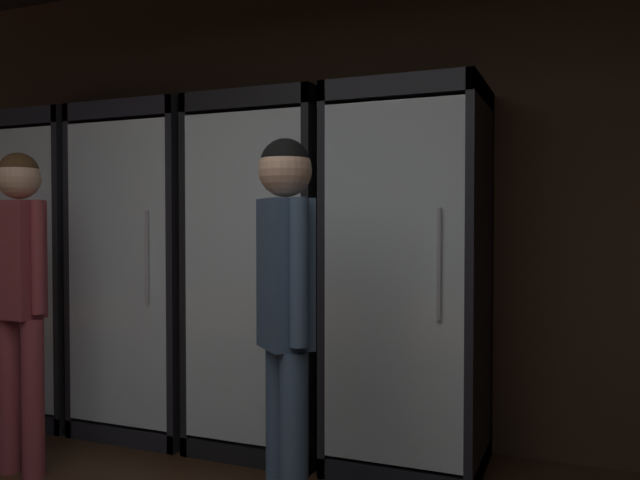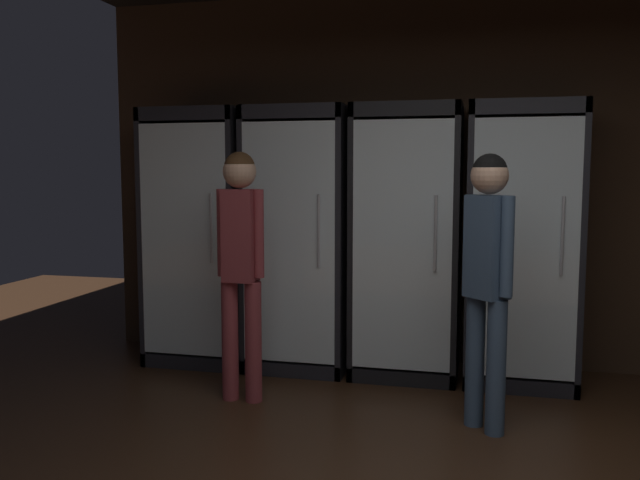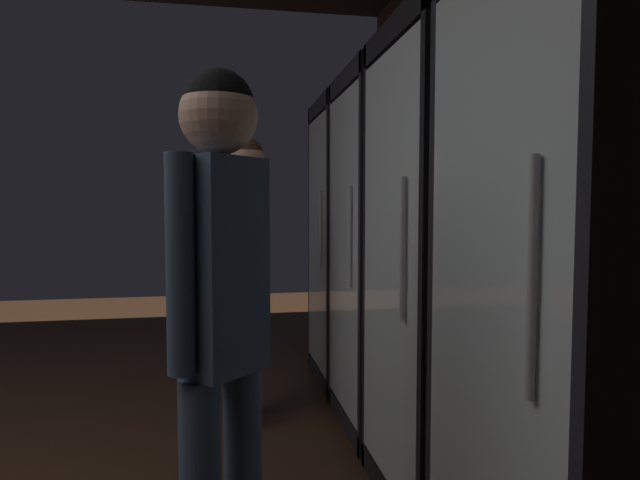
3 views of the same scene
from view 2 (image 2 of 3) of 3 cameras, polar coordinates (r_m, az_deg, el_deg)
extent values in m
cube|color=#382619|center=(5.13, 14.10, 5.04)|extent=(6.00, 0.06, 2.80)
cube|color=black|center=(5.49, -8.77, 0.61)|extent=(0.74, 0.04, 1.92)
cube|color=black|center=(5.36, -13.49, 0.38)|extent=(0.04, 0.65, 1.92)
cube|color=black|center=(5.08, -6.42, 0.21)|extent=(0.04, 0.65, 1.92)
cube|color=black|center=(5.20, -10.24, 10.32)|extent=(0.74, 0.65, 0.10)
cube|color=black|center=(5.38, -9.87, -9.39)|extent=(0.74, 0.65, 0.10)
cube|color=white|center=(5.47, -8.89, 0.58)|extent=(0.66, 0.02, 1.68)
cube|color=silver|center=(4.93, -11.52, -0.06)|extent=(0.66, 0.02, 1.68)
cylinder|color=#B2B2B7|center=(4.81, -9.27, 0.98)|extent=(0.02, 0.02, 0.50)
cube|color=silver|center=(5.36, -9.88, -8.67)|extent=(0.64, 0.57, 0.02)
cylinder|color=#336B38|center=(5.42, -12.19, -7.21)|extent=(0.07, 0.07, 0.23)
cylinder|color=#336B38|center=(5.39, -12.23, -5.51)|extent=(0.02, 0.02, 0.10)
cylinder|color=beige|center=(5.43, -12.19, -7.43)|extent=(0.07, 0.07, 0.07)
cylinder|color=black|center=(5.37, -10.75, -7.53)|extent=(0.07, 0.07, 0.19)
cylinder|color=black|center=(5.34, -10.77, -6.11)|extent=(0.02, 0.02, 0.08)
cylinder|color=tan|center=(5.38, -10.74, -7.74)|extent=(0.08, 0.08, 0.05)
cylinder|color=gray|center=(5.29, -9.11, -7.52)|extent=(0.06, 0.06, 0.22)
cylinder|color=gray|center=(5.26, -9.14, -5.91)|extent=(0.02, 0.02, 0.08)
cylinder|color=beige|center=(5.29, -9.11, -7.41)|extent=(0.07, 0.07, 0.07)
cylinder|color=gray|center=(5.23, -7.51, -7.74)|extent=(0.06, 0.06, 0.21)
cylinder|color=gray|center=(5.20, -7.53, -6.28)|extent=(0.02, 0.02, 0.06)
cylinder|color=white|center=(5.23, -7.50, -7.83)|extent=(0.07, 0.07, 0.07)
cube|color=silver|center=(5.25, -9.99, -2.78)|extent=(0.64, 0.57, 0.02)
cylinder|color=#336B38|center=(5.31, -11.53, -1.39)|extent=(0.08, 0.08, 0.23)
cylinder|color=#336B38|center=(5.29, -11.57, 0.33)|extent=(0.03, 0.03, 0.09)
cylinder|color=beige|center=(5.31, -11.53, -1.47)|extent=(0.08, 0.08, 0.07)
cylinder|color=#9EAD99|center=(5.19, -8.20, -1.70)|extent=(0.07, 0.07, 0.19)
cylinder|color=#9EAD99|center=(5.17, -8.22, -0.19)|extent=(0.03, 0.03, 0.08)
cylinder|color=#B2332D|center=(5.19, -8.20, -1.62)|extent=(0.08, 0.08, 0.06)
cube|color=silver|center=(5.19, -10.10, 3.30)|extent=(0.64, 0.57, 0.02)
cylinder|color=brown|center=(5.23, -11.77, 4.47)|extent=(0.07, 0.07, 0.20)
cylinder|color=brown|center=(5.23, -11.80, 6.03)|extent=(0.02, 0.02, 0.08)
cylinder|color=white|center=(5.23, -11.76, 4.27)|extent=(0.07, 0.07, 0.08)
cylinder|color=#194723|center=(5.14, -8.41, 4.49)|extent=(0.06, 0.06, 0.20)
cylinder|color=#194723|center=(5.13, -8.44, 6.06)|extent=(0.02, 0.02, 0.08)
cylinder|color=tan|center=(5.14, -8.41, 4.49)|extent=(0.07, 0.07, 0.07)
cube|color=black|center=(5.25, -0.79, 0.42)|extent=(0.74, 0.04, 1.92)
cube|color=black|center=(5.06, -5.51, 0.18)|extent=(0.04, 0.65, 1.92)
cube|color=black|center=(4.87, 2.31, -0.01)|extent=(0.04, 0.65, 1.92)
cube|color=black|center=(4.94, -1.70, 10.65)|extent=(0.74, 0.65, 0.10)
cube|color=black|center=(5.13, -1.64, -10.09)|extent=(0.74, 0.65, 0.10)
cube|color=white|center=(5.22, -0.87, 0.39)|extent=(0.66, 0.02, 1.68)
cube|color=silver|center=(4.65, -2.70, -0.30)|extent=(0.66, 0.02, 1.68)
cylinder|color=#B2B2B7|center=(4.56, -0.11, 0.79)|extent=(0.02, 0.02, 0.50)
cube|color=silver|center=(5.11, -1.64, -9.33)|extent=(0.64, 0.57, 0.02)
cylinder|color=#336B38|center=(5.11, -4.28, -8.02)|extent=(0.06, 0.06, 0.21)
cylinder|color=#336B38|center=(5.07, -4.29, -6.45)|extent=(0.02, 0.02, 0.07)
cylinder|color=tan|center=(5.11, -4.28, -8.05)|extent=(0.07, 0.07, 0.08)
cylinder|color=#336B38|center=(5.11, -2.52, -8.04)|extent=(0.07, 0.07, 0.20)
cylinder|color=#336B38|center=(5.08, -2.53, -6.55)|extent=(0.03, 0.03, 0.07)
cylinder|color=#2D2D33|center=(5.12, -2.52, -8.28)|extent=(0.08, 0.08, 0.08)
cylinder|color=brown|center=(5.03, -0.87, -8.24)|extent=(0.07, 0.07, 0.21)
cylinder|color=brown|center=(5.00, -0.87, -6.65)|extent=(0.02, 0.02, 0.08)
cylinder|color=white|center=(5.04, -0.87, -8.58)|extent=(0.07, 0.07, 0.05)
cylinder|color=#336B38|center=(5.01, 0.95, -8.15)|extent=(0.07, 0.07, 0.23)
cylinder|color=#336B38|center=(4.98, 0.96, -6.51)|extent=(0.03, 0.03, 0.06)
cylinder|color=beige|center=(5.02, 0.95, -8.53)|extent=(0.07, 0.07, 0.08)
cube|color=silver|center=(4.99, -1.66, -3.15)|extent=(0.64, 0.57, 0.02)
cylinder|color=brown|center=(5.05, -4.23, -1.59)|extent=(0.08, 0.08, 0.24)
cylinder|color=brown|center=(5.04, -4.25, 0.15)|extent=(0.03, 0.03, 0.07)
cylinder|color=tan|center=(5.06, -4.23, -1.95)|extent=(0.08, 0.08, 0.08)
cylinder|color=#336B38|center=(5.00, -2.63, -1.74)|extent=(0.06, 0.06, 0.22)
cylinder|color=#336B38|center=(4.99, -2.64, 0.04)|extent=(0.02, 0.02, 0.09)
cylinder|color=white|center=(5.01, -2.63, -1.90)|extent=(0.07, 0.07, 0.06)
cylinder|color=#336B38|center=(4.97, -0.79, -2.01)|extent=(0.08, 0.08, 0.18)
cylinder|color=#336B38|center=(4.95, -0.79, -0.48)|extent=(0.03, 0.03, 0.08)
cylinder|color=#B2332D|center=(4.97, -0.79, -2.14)|extent=(0.08, 0.08, 0.07)
cylinder|color=brown|center=(4.93, 1.08, -1.84)|extent=(0.07, 0.07, 0.23)
cylinder|color=brown|center=(4.91, 1.08, -0.12)|extent=(0.03, 0.03, 0.07)
cylinder|color=tan|center=(4.93, 1.08, -1.77)|extent=(0.07, 0.07, 0.07)
cube|color=silver|center=(4.93, -1.68, 3.25)|extent=(0.64, 0.57, 0.02)
cylinder|color=black|center=(5.01, -3.36, 4.69)|extent=(0.07, 0.07, 0.23)
cylinder|color=black|center=(5.01, -3.37, 6.53)|extent=(0.02, 0.02, 0.09)
cylinder|color=tan|center=(5.01, -3.36, 4.44)|extent=(0.07, 0.07, 0.06)
cylinder|color=#336B38|center=(4.84, 0.13, 4.64)|extent=(0.06, 0.06, 0.23)
cylinder|color=#336B38|center=(4.84, 0.13, 6.33)|extent=(0.02, 0.02, 0.06)
cylinder|color=tan|center=(4.84, 0.13, 4.35)|extent=(0.07, 0.07, 0.08)
cube|color=black|center=(5.11, 7.80, 0.22)|extent=(0.74, 0.04, 1.92)
cube|color=black|center=(4.86, 3.31, -0.04)|extent=(0.04, 0.65, 1.92)
cube|color=black|center=(4.78, 11.61, -0.25)|extent=(0.04, 0.65, 1.92)
cube|color=black|center=(4.79, 7.58, 10.74)|extent=(0.74, 0.65, 0.10)
cube|color=black|center=(4.98, 7.28, -10.60)|extent=(0.74, 0.65, 0.10)
cube|color=white|center=(5.08, 7.76, 0.18)|extent=(0.66, 0.02, 1.68)
cube|color=silver|center=(4.49, 6.99, -0.56)|extent=(0.66, 0.02, 1.68)
cylinder|color=#B2B2B7|center=(4.44, 9.82, 0.56)|extent=(0.02, 0.02, 0.50)
cube|color=silver|center=(4.97, 7.29, -9.83)|extent=(0.64, 0.57, 0.02)
cylinder|color=brown|center=(4.96, 4.81, -8.50)|extent=(0.06, 0.06, 0.20)
cylinder|color=brown|center=(4.92, 4.83, -6.81)|extent=(0.03, 0.03, 0.10)
cylinder|color=tan|center=(4.96, 4.81, -8.58)|extent=(0.07, 0.07, 0.08)
cylinder|color=#336B38|center=(4.97, 7.44, -8.64)|extent=(0.07, 0.07, 0.18)
cylinder|color=#336B38|center=(4.94, 7.46, -7.25)|extent=(0.02, 0.02, 0.07)
cylinder|color=#2D2D33|center=(4.97, 7.43, -8.91)|extent=(0.07, 0.07, 0.06)
cylinder|color=#9EAD99|center=(4.94, 9.87, -8.74)|extent=(0.06, 0.06, 0.19)
cylinder|color=#9EAD99|center=(4.90, 9.91, -7.11)|extent=(0.02, 0.02, 0.10)
cylinder|color=beige|center=(4.93, 9.88, -8.65)|extent=(0.07, 0.07, 0.07)
cube|color=silver|center=(4.84, 7.38, -3.48)|extent=(0.64, 0.57, 0.02)
cylinder|color=black|center=(4.86, 4.67, -2.01)|extent=(0.08, 0.08, 0.22)
cylinder|color=black|center=(4.85, 4.68, -0.28)|extent=(0.02, 0.02, 0.08)
cylinder|color=beige|center=(4.87, 4.66, -2.26)|extent=(0.08, 0.08, 0.07)
cylinder|color=brown|center=(4.82, 6.49, -2.09)|extent=(0.06, 0.06, 0.22)
cylinder|color=brown|center=(4.81, 6.52, -0.37)|extent=(0.02, 0.02, 0.07)
cylinder|color=tan|center=(4.82, 6.50, -2.04)|extent=(0.06, 0.06, 0.07)
cylinder|color=#9EAD99|center=(4.83, 8.47, -2.11)|extent=(0.07, 0.07, 0.22)
cylinder|color=#9EAD99|center=(4.81, 8.50, -0.32)|extent=(0.02, 0.02, 0.08)
cylinder|color=white|center=(4.83, 8.47, -2.04)|extent=(0.07, 0.07, 0.08)
cylinder|color=black|center=(4.80, 10.17, -2.17)|extent=(0.07, 0.07, 0.22)
cylinder|color=black|center=(4.78, 10.20, -0.29)|extent=(0.03, 0.03, 0.10)
cylinder|color=white|center=(4.81, 10.16, -2.37)|extent=(0.07, 0.07, 0.08)
cube|color=silver|center=(4.78, 7.47, 3.12)|extent=(0.64, 0.57, 0.02)
cylinder|color=#9EAD99|center=(4.78, 4.57, 4.42)|extent=(0.06, 0.06, 0.20)
cylinder|color=#9EAD99|center=(4.78, 4.58, 6.07)|extent=(0.02, 0.02, 0.08)
cylinder|color=beige|center=(4.78, 4.57, 4.14)|extent=(0.06, 0.06, 0.08)
cylinder|color=black|center=(4.82, 6.58, 4.44)|extent=(0.07, 0.07, 0.20)
cylinder|color=black|center=(4.82, 6.60, 6.00)|extent=(0.02, 0.02, 0.06)
cylinder|color=beige|center=(4.82, 6.58, 4.10)|extent=(0.08, 0.08, 0.07)
cylinder|color=#194723|center=(4.78, 8.53, 4.35)|extent=(0.07, 0.07, 0.19)
cylinder|color=#194723|center=(4.78, 8.55, 5.90)|extent=(0.03, 0.03, 0.06)
cylinder|color=#B2332D|center=(4.78, 8.53, 4.44)|extent=(0.08, 0.08, 0.06)
cylinder|color=#336B38|center=(4.74, 10.44, 4.37)|extent=(0.07, 0.07, 0.20)
cylinder|color=#336B38|center=(4.74, 10.47, 6.05)|extent=(0.03, 0.03, 0.07)
cylinder|color=tan|center=(4.74, 10.43, 4.02)|extent=(0.07, 0.07, 0.05)
cube|color=black|center=(5.09, 16.65, 0.00)|extent=(0.74, 0.04, 1.92)
cube|color=black|center=(4.78, 12.64, -0.27)|extent=(0.04, 0.65, 1.92)
cube|color=black|center=(4.82, 21.01, -0.48)|extent=(0.04, 0.65, 1.92)
cube|color=black|center=(4.78, 17.18, 10.55)|extent=(0.74, 0.65, 0.10)
cube|color=black|center=(4.97, 16.51, -10.87)|extent=(0.74, 0.65, 0.10)
cube|color=white|center=(5.06, 16.67, -0.04)|extent=(0.66, 0.02, 1.68)
cube|color=silver|center=(4.47, 17.06, -0.81)|extent=(0.66, 0.02, 1.68)
cylinder|color=#B2B2B7|center=(4.46, 19.97, 0.31)|extent=(0.02, 0.02, 0.50)
cube|color=silver|center=(4.95, 16.54, -10.09)|extent=(0.64, 0.57, 0.02)
cylinder|color=#9EAD99|center=(4.90, 14.62, -8.92)|extent=(0.06, 0.06, 0.19)
cylinder|color=#9EAD99|center=(4.87, 14.67, -7.38)|extent=(0.02, 0.02, 0.08)
cylinder|color=#2D2D33|center=(4.91, 14.62, -9.15)|extent=(0.06, 0.06, 0.07)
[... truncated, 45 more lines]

